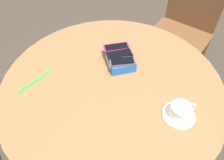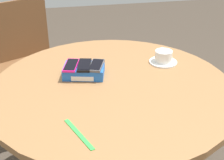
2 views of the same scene
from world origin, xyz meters
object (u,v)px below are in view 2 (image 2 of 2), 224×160
Objects in this scene: round_table at (112,104)px; chair_near_window at (31,62)px; phone_black at (84,65)px; phone_magenta at (71,65)px; phone_gray at (96,65)px; lanyard_strap at (79,134)px; saucer at (163,62)px; coffee_cup at (163,56)px; phone_box at (84,71)px.

round_table is 0.97m from chair_near_window.
phone_magenta is at bearing 165.26° from phone_black.
phone_gray is 0.45m from lanyard_strap.
saucer is 1.03m from chair_near_window.
round_table is at bearing -151.41° from saucer.
lanyard_strap is at bearing -107.50° from phone_gray.
phone_black is 0.99× the size of saucer.
coffee_cup reaches higher than phone_magenta.
chair_near_window reaches higher than phone_black.
round_table is 0.21m from phone_box.
round_table is 7.75× the size of phone_black.
round_table is 0.38m from coffee_cup.
phone_gray is 0.98× the size of saucer.
round_table is 5.49× the size of lanyard_strap.
phone_magenta is 0.84m from chair_near_window.
saucer is (0.37, 0.08, -0.05)m from phone_gray.
round_table is 0.37m from saucer.
phone_gray reaches higher than phone_magenta.
lanyard_strap is at bearing -79.67° from chair_near_window.
phone_black is 0.45m from lanyard_strap.
phone_black is 0.87m from chair_near_window.
phone_magenta is at bearing 87.72° from lanyard_strap.
phone_box is at bearing 80.21° from lanyard_strap.
phone_box is 0.43m from coffee_cup.
phone_black is at bearing 166.32° from phone_gray.
saucer is at bearing 8.73° from phone_black.
round_table is 7.47× the size of phone_magenta.
phone_gray is (0.12, -0.03, 0.00)m from phone_magenta.
phone_box is at bearing -11.35° from phone_magenta.
coffee_cup is at bearing 28.93° from round_table.
chair_near_window reaches higher than saucer.
phone_gray reaches higher than round_table.
round_table is at bearing -34.64° from phone_magenta.
phone_black is at bearing -170.92° from coffee_cup.
phone_box is 1.49× the size of saucer.
chair_near_window reaches higher than phone_gray.
round_table is 9.21× the size of coffee_cup.
phone_gray is at bearing -14.24° from phone_magenta.
phone_gray is at bearing 122.24° from round_table.
phone_box is at bearing 136.75° from round_table.
phone_black reaches higher than phone_box.
phone_gray is at bearing -13.68° from phone_black.
saucer is 0.03m from coffee_cup.
phone_gray is (0.06, -0.02, 0.03)m from phone_box.
phone_gray reaches higher than saucer.
phone_black is 0.43m from saucer.
phone_gray is (-0.06, 0.09, 0.17)m from round_table.
phone_magenta reaches higher than round_table.
phone_gray is 0.16× the size of chair_near_window.
phone_magenta is 1.04× the size of phone_black.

